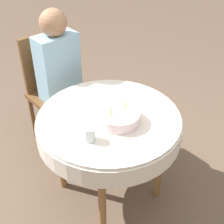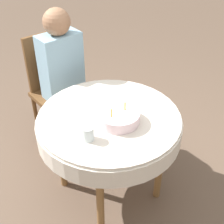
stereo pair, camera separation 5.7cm
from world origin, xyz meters
The scene contains 6 objects.
ground_plane centered at (0.00, 0.00, 0.00)m, with size 12.00×12.00×0.00m, color brown.
dining_table centered at (0.00, 0.00, 0.63)m, with size 0.95×0.95×0.72m.
chair centered at (0.06, 0.83, 0.52)m, with size 0.48×0.48×0.96m.
person centered at (0.06, 0.72, 0.73)m, with size 0.34×0.30×1.22m.
birthday_cake centered at (0.01, -0.08, 0.75)m, with size 0.27×0.27×0.13m.
drinking_glass centered at (-0.23, -0.11, 0.76)m, with size 0.07×0.07×0.09m.
Camera 2 is at (-0.94, -1.32, 1.93)m, focal length 50.00 mm.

